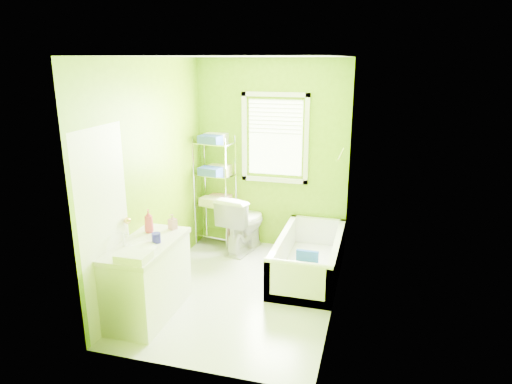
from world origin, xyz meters
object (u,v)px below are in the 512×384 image
(toilet, at_px, (243,222))
(bathtub, at_px, (308,263))
(vanity, at_px, (147,277))
(wire_shelf_unit, at_px, (216,179))

(toilet, bearing_deg, bathtub, 164.13)
(bathtub, xyz_separation_m, vanity, (-1.47, -1.32, 0.26))
(bathtub, height_order, toilet, toilet)
(vanity, height_order, wire_shelf_unit, wire_shelf_unit)
(toilet, relative_size, vanity, 0.77)
(wire_shelf_unit, bearing_deg, vanity, -90.97)
(toilet, xyz_separation_m, wire_shelf_unit, (-0.43, 0.14, 0.56))
(toilet, distance_m, wire_shelf_unit, 0.72)
(bathtub, relative_size, vanity, 1.51)
(bathtub, distance_m, vanity, 1.99)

